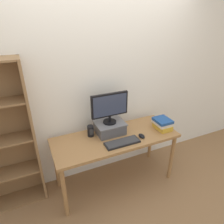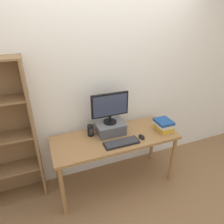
{
  "view_description": "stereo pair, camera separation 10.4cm",
  "coord_description": "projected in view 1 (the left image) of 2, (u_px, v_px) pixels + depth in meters",
  "views": [
    {
      "loc": [
        -0.9,
        -1.89,
        2.11
      ],
      "look_at": [
        -0.03,
        0.05,
        1.06
      ],
      "focal_mm": 32.0,
      "sensor_mm": 36.0,
      "label": 1
    },
    {
      "loc": [
        -0.8,
        -1.93,
        2.11
      ],
      "look_at": [
        -0.03,
        0.05,
        1.06
      ],
      "focal_mm": 32.0,
      "sensor_mm": 36.0,
      "label": 2
    }
  ],
  "objects": [
    {
      "name": "computer_mouse",
      "position": [
        142.0,
        136.0,
        2.46
      ],
      "size": [
        0.06,
        0.1,
        0.04
      ],
      "color": "black",
      "rests_on": "desk"
    },
    {
      "name": "book_stack",
      "position": [
        162.0,
        124.0,
        2.62
      ],
      "size": [
        0.19,
        0.23,
        0.15
      ],
      "color": "gold",
      "rests_on": "desk"
    },
    {
      "name": "riser_box",
      "position": [
        110.0,
        127.0,
        2.53
      ],
      "size": [
        0.37,
        0.3,
        0.15
      ],
      "color": "#515156",
      "rests_on": "desk"
    },
    {
      "name": "desk_speaker",
      "position": [
        91.0,
        131.0,
        2.47
      ],
      "size": [
        0.08,
        0.08,
        0.14
      ],
      "color": "black",
      "rests_on": "desk"
    },
    {
      "name": "keyboard",
      "position": [
        122.0,
        142.0,
        2.35
      ],
      "size": [
        0.42,
        0.15,
        0.02
      ],
      "color": "black",
      "rests_on": "desk"
    },
    {
      "name": "ground_plane",
      "position": [
        115.0,
        181.0,
        2.81
      ],
      "size": [
        12.0,
        12.0,
        0.0
      ],
      "primitive_type": "plane",
      "color": "olive"
    },
    {
      "name": "desk",
      "position": [
        115.0,
        142.0,
        2.52
      ],
      "size": [
        1.56,
        0.6,
        0.74
      ],
      "color": "#9E7042",
      "rests_on": "ground_plane"
    },
    {
      "name": "computer_monitor",
      "position": [
        110.0,
        107.0,
        2.41
      ],
      "size": [
        0.47,
        0.16,
        0.39
      ],
      "color": "black",
      "rests_on": "riser_box"
    },
    {
      "name": "back_wall",
      "position": [
        102.0,
        84.0,
        2.56
      ],
      "size": [
        7.0,
        0.08,
        2.6
      ],
      "color": "silver",
      "rests_on": "ground_plane"
    }
  ]
}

